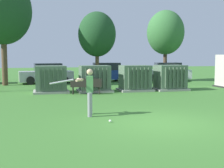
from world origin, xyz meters
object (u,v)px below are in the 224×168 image
(transformer_west, at_px, (51,80))
(batter, at_px, (88,90))
(transformer_east, at_px, (170,78))
(park_bench, at_px, (86,85))
(parked_car_left_of_center, at_px, (47,74))
(transformer_mid_east, at_px, (135,78))
(transformer_mid_west, at_px, (95,79))
(parked_car_rightmost, at_px, (166,72))
(parked_car_right_of_center, at_px, (105,73))
(sports_ball, at_px, (110,121))

(transformer_west, xyz_separation_m, batter, (1.10, -7.38, 0.19))
(transformer_east, xyz_separation_m, batter, (-6.48, -6.89, 0.19))
(park_bench, xyz_separation_m, parked_car_left_of_center, (-2.05, 7.59, 0.22))
(park_bench, relative_size, batter, 1.06)
(transformer_mid_east, xyz_separation_m, park_bench, (-3.29, -0.98, -0.25))
(transformer_east, relative_size, parked_car_left_of_center, 0.48)
(transformer_mid_west, height_order, parked_car_rightmost, same)
(transformer_west, relative_size, parked_car_right_of_center, 0.49)
(transformer_west, bearing_deg, parked_car_left_of_center, 91.00)
(parked_car_right_of_center, bearing_deg, parked_car_left_of_center, -171.23)
(parked_car_rightmost, bearing_deg, batter, -124.04)
(transformer_west, xyz_separation_m, parked_car_left_of_center, (-0.11, 6.28, -0.04))
(parked_car_left_of_center, xyz_separation_m, parked_car_rightmost, (10.49, 0.08, 0.00))
(sports_ball, relative_size, parked_car_rightmost, 0.02)
(parked_car_left_of_center, bearing_deg, park_bench, -74.85)
(transformer_west, distance_m, batter, 7.46)
(transformer_east, height_order, parked_car_left_of_center, same)
(batter, bearing_deg, parked_car_rightmost, 55.96)
(transformer_west, distance_m, parked_car_left_of_center, 6.28)
(batter, bearing_deg, parked_car_left_of_center, 95.05)
(transformer_mid_west, distance_m, park_bench, 1.37)
(sports_ball, relative_size, parked_car_right_of_center, 0.02)
(transformer_west, height_order, parked_car_left_of_center, same)
(transformer_mid_east, relative_size, sports_ball, 23.33)
(transformer_mid_east, height_order, parked_car_right_of_center, same)
(transformer_mid_east, distance_m, transformer_east, 2.35)
(parked_car_left_of_center, bearing_deg, transformer_east, -41.35)
(sports_ball, bearing_deg, transformer_mid_east, 66.57)
(sports_ball, height_order, parked_car_rightmost, parked_car_rightmost)
(transformer_west, relative_size, transformer_mid_east, 1.00)
(transformer_mid_east, height_order, transformer_east, same)
(park_bench, bearing_deg, batter, -97.97)
(transformer_mid_west, height_order, parked_car_left_of_center, same)
(transformer_west, xyz_separation_m, transformer_mid_east, (5.23, -0.33, 0.00))
(park_bench, distance_m, parked_car_left_of_center, 7.87)
(parked_car_rightmost, bearing_deg, transformer_east, -112.28)
(parked_car_right_of_center, bearing_deg, transformer_mid_west, -107.48)
(sports_ball, distance_m, parked_car_rightmost, 17.41)
(sports_ball, bearing_deg, parked_car_left_of_center, 96.59)
(sports_ball, distance_m, parked_car_right_of_center, 16.09)
(parked_car_rightmost, bearing_deg, transformer_mid_east, -127.55)
(parked_car_right_of_center, bearing_deg, park_bench, -109.62)
(sports_ball, height_order, parked_car_left_of_center, parked_car_left_of_center)
(transformer_mid_east, bearing_deg, batter, -120.42)
(park_bench, relative_size, sports_ball, 20.49)
(transformer_east, height_order, parked_car_right_of_center, same)
(transformer_mid_west, xyz_separation_m, parked_car_right_of_center, (2.28, 7.23, -0.04))
(parked_car_right_of_center, bearing_deg, transformer_east, -70.67)
(transformer_mid_east, bearing_deg, transformer_east, -3.61)
(parked_car_rightmost, bearing_deg, transformer_mid_west, -139.79)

